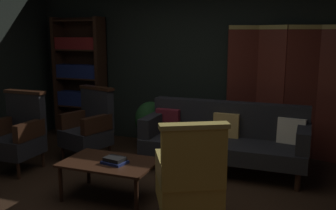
{
  "coord_description": "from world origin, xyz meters",
  "views": [
    {
      "loc": [
        1.57,
        -3.29,
        1.79
      ],
      "look_at": [
        0.0,
        0.8,
        0.95
      ],
      "focal_mm": 40.24,
      "sensor_mm": 36.0,
      "label": 1
    }
  ],
  "objects_px": {
    "coffee_table": "(110,165)",
    "armchair_wing_left": "(19,133)",
    "armchair_wing_right": "(89,126)",
    "velvet_couch": "(225,136)",
    "bookshelf": "(80,76)",
    "armchair_gilt_accent": "(190,178)",
    "book_navy_cloth": "(115,162)",
    "folding_screen": "(286,90)",
    "potted_plant": "(150,123)",
    "book_black_cloth": "(115,159)"
  },
  "relations": [
    {
      "from": "coffee_table",
      "to": "armchair_wing_left",
      "type": "distance_m",
      "value": 1.61
    },
    {
      "from": "armchair_wing_right",
      "to": "velvet_couch",
      "type": "bearing_deg",
      "value": 9.3
    },
    {
      "from": "velvet_couch",
      "to": "coffee_table",
      "type": "relative_size",
      "value": 2.12
    },
    {
      "from": "armchair_wing_right",
      "to": "bookshelf",
      "type": "bearing_deg",
      "value": 128.0
    },
    {
      "from": "armchair_wing_left",
      "to": "armchair_gilt_accent",
      "type": "bearing_deg",
      "value": -14.59
    },
    {
      "from": "bookshelf",
      "to": "velvet_couch",
      "type": "distance_m",
      "value": 2.87
    },
    {
      "from": "bookshelf",
      "to": "velvet_couch",
      "type": "relative_size",
      "value": 0.97
    },
    {
      "from": "armchair_wing_left",
      "to": "book_navy_cloth",
      "type": "relative_size",
      "value": 4.19
    },
    {
      "from": "folding_screen",
      "to": "velvet_couch",
      "type": "bearing_deg",
      "value": -130.44
    },
    {
      "from": "velvet_couch",
      "to": "book_navy_cloth",
      "type": "relative_size",
      "value": 8.53
    },
    {
      "from": "bookshelf",
      "to": "book_navy_cloth",
      "type": "distance_m",
      "value": 2.85
    },
    {
      "from": "folding_screen",
      "to": "velvet_couch",
      "type": "distance_m",
      "value": 1.19
    },
    {
      "from": "potted_plant",
      "to": "book_navy_cloth",
      "type": "bearing_deg",
      "value": -78.6
    },
    {
      "from": "armchair_wing_left",
      "to": "bookshelf",
      "type": "bearing_deg",
      "value": 95.55
    },
    {
      "from": "folding_screen",
      "to": "bookshelf",
      "type": "xyz_separation_m",
      "value": [
        -3.39,
        -0.07,
        0.08
      ]
    },
    {
      "from": "armchair_wing_left",
      "to": "armchair_wing_right",
      "type": "bearing_deg",
      "value": 45.66
    },
    {
      "from": "armchair_gilt_accent",
      "to": "book_navy_cloth",
      "type": "relative_size",
      "value": 4.19
    },
    {
      "from": "coffee_table",
      "to": "book_black_cloth",
      "type": "xyz_separation_m",
      "value": [
        0.09,
        -0.03,
        0.09
      ]
    },
    {
      "from": "folding_screen",
      "to": "coffee_table",
      "type": "height_order",
      "value": "folding_screen"
    },
    {
      "from": "coffee_table",
      "to": "armchair_gilt_accent",
      "type": "xyz_separation_m",
      "value": [
        1.01,
        -0.31,
        0.12
      ]
    },
    {
      "from": "armchair_wing_right",
      "to": "book_navy_cloth",
      "type": "bearing_deg",
      "value": -46.78
    },
    {
      "from": "velvet_couch",
      "to": "coffee_table",
      "type": "xyz_separation_m",
      "value": [
        -0.97,
        -1.34,
        -0.08
      ]
    },
    {
      "from": "book_navy_cloth",
      "to": "book_black_cloth",
      "type": "height_order",
      "value": "book_black_cloth"
    },
    {
      "from": "book_navy_cloth",
      "to": "book_black_cloth",
      "type": "xyz_separation_m",
      "value": [
        0.0,
        0.0,
        0.03
      ]
    },
    {
      "from": "armchair_gilt_accent",
      "to": "book_black_cloth",
      "type": "xyz_separation_m",
      "value": [
        -0.93,
        0.28,
        -0.02
      ]
    },
    {
      "from": "armchair_wing_left",
      "to": "coffee_table",
      "type": "bearing_deg",
      "value": -13.0
    },
    {
      "from": "coffee_table",
      "to": "armchair_wing_right",
      "type": "bearing_deg",
      "value": 131.58
    },
    {
      "from": "velvet_couch",
      "to": "book_navy_cloth",
      "type": "distance_m",
      "value": 1.63
    },
    {
      "from": "folding_screen",
      "to": "book_black_cloth",
      "type": "bearing_deg",
      "value": -125.86
    },
    {
      "from": "velvet_couch",
      "to": "armchair_gilt_accent",
      "type": "bearing_deg",
      "value": -88.48
    },
    {
      "from": "coffee_table",
      "to": "armchair_wing_left",
      "type": "height_order",
      "value": "armchair_wing_left"
    },
    {
      "from": "armchair_wing_left",
      "to": "book_black_cloth",
      "type": "distance_m",
      "value": 1.7
    },
    {
      "from": "book_navy_cloth",
      "to": "potted_plant",
      "type": "bearing_deg",
      "value": 101.4
    },
    {
      "from": "bookshelf",
      "to": "folding_screen",
      "type": "bearing_deg",
      "value": 1.14
    },
    {
      "from": "velvet_couch",
      "to": "coffee_table",
      "type": "height_order",
      "value": "velvet_couch"
    },
    {
      "from": "folding_screen",
      "to": "potted_plant",
      "type": "relative_size",
      "value": 2.48
    },
    {
      "from": "armchair_wing_left",
      "to": "book_black_cloth",
      "type": "xyz_separation_m",
      "value": [
        1.65,
        -0.39,
        -0.02
      ]
    },
    {
      "from": "armchair_gilt_accent",
      "to": "book_black_cloth",
      "type": "distance_m",
      "value": 0.97
    },
    {
      "from": "armchair_gilt_accent",
      "to": "folding_screen",
      "type": "bearing_deg",
      "value": 75.29
    },
    {
      "from": "armchair_wing_right",
      "to": "potted_plant",
      "type": "relative_size",
      "value": 1.36
    },
    {
      "from": "coffee_table",
      "to": "potted_plant",
      "type": "height_order",
      "value": "potted_plant"
    },
    {
      "from": "velvet_couch",
      "to": "coffee_table",
      "type": "bearing_deg",
      "value": -125.99
    },
    {
      "from": "velvet_couch",
      "to": "armchair_wing_right",
      "type": "distance_m",
      "value": 1.91
    },
    {
      "from": "velvet_couch",
      "to": "book_black_cloth",
      "type": "distance_m",
      "value": 1.63
    },
    {
      "from": "potted_plant",
      "to": "book_black_cloth",
      "type": "xyz_separation_m",
      "value": [
        0.36,
        -1.76,
        0.03
      ]
    },
    {
      "from": "coffee_table",
      "to": "book_navy_cloth",
      "type": "bearing_deg",
      "value": -21.24
    },
    {
      "from": "armchair_gilt_accent",
      "to": "book_black_cloth",
      "type": "height_order",
      "value": "armchair_gilt_accent"
    },
    {
      "from": "velvet_couch",
      "to": "potted_plant",
      "type": "distance_m",
      "value": 1.3
    },
    {
      "from": "folding_screen",
      "to": "armchair_gilt_accent",
      "type": "distance_m",
      "value": 2.58
    },
    {
      "from": "velvet_couch",
      "to": "book_navy_cloth",
      "type": "bearing_deg",
      "value": -122.88
    }
  ]
}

